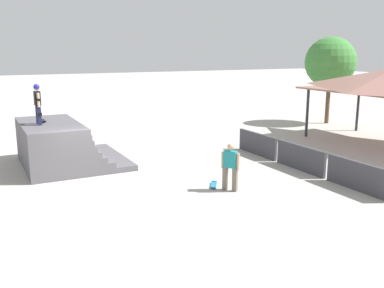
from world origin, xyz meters
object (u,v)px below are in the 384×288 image
Objects in this scene: skateboard_on_deck at (43,120)px; bystander_walking at (230,165)px; skater_on_deck at (38,101)px; tree_beside_pavilion at (330,62)px; skateboard_on_ground at (214,184)px.

skateboard_on_deck is 0.48× the size of bystander_walking.
skateboard_on_deck is (-0.65, 0.23, -0.90)m from skater_on_deck.
skater_on_deck is at bearing -80.25° from tree_beside_pavilion.
skateboard_on_ground is (6.00, 5.04, -1.90)m from skateboard_on_deck.
skater_on_deck is 2.03× the size of skateboard_on_deck.
skater_on_deck is 2.07× the size of skateboard_on_ground.
skater_on_deck is 19.58m from tree_beside_pavilion.
skateboard_on_deck is at bearing 2.99° from bystander_walking.
bystander_walking is at bearing 37.37° from skateboard_on_deck.
bystander_walking is (6.71, 5.29, -1.00)m from skateboard_on_deck.
skateboard_on_deck is 1.02× the size of skateboard_on_ground.
tree_beside_pavilion is at bearing 98.63° from skater_on_deck.
skater_on_deck is 1.14m from skateboard_on_deck.
tree_beside_pavilion is at bearing 97.03° from skateboard_on_deck.
skateboard_on_deck is 19.34m from tree_beside_pavilion.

